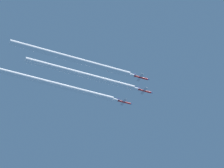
{
  "coord_description": "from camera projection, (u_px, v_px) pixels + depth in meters",
  "views": [
    {
      "loc": [
        236.43,
        -109.52,
        2.01
      ],
      "look_at": [
        0.19,
        -13.41,
        216.34
      ],
      "focal_mm": 86.3,
      "sensor_mm": 36.0,
      "label": 1
    }
  ],
  "objects": [
    {
      "name": "jet_lead",
      "position": [
        145.0,
        91.0,
        340.57
      ],
      "size": [
        7.44,
        10.83,
        2.6
      ],
      "color": "red"
    },
    {
      "name": "smoke_trail_right_wingman",
      "position": [
        74.0,
        59.0,
        315.24
      ],
      "size": [
        3.3,
        76.91,
        3.3
      ],
      "color": "white"
    },
    {
      "name": "jet_right_wingman",
      "position": [
        141.0,
        78.0,
        327.79
      ],
      "size": [
        7.44,
        10.83,
        2.6
      ],
      "color": "red"
    },
    {
      "name": "smoke_trail_left_wingman",
      "position": [
        52.0,
        84.0,
        331.72
      ],
      "size": [
        3.3,
        87.41,
        3.3
      ],
      "color": "white"
    },
    {
      "name": "smoke_trail_lead",
      "position": [
        83.0,
        75.0,
        328.57
      ],
      "size": [
        3.3,
        73.12,
        3.3
      ],
      "color": "white"
    },
    {
      "name": "jet_left_wingman",
      "position": [
        125.0,
        102.0,
        345.78
      ],
      "size": [
        7.44,
        10.83,
        2.6
      ],
      "color": "red"
    }
  ]
}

